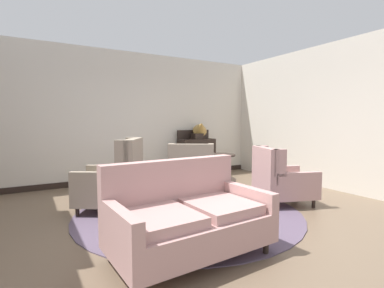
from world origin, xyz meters
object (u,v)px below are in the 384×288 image
Objects in this scene: armchair_foreground_right at (192,170)px; armchair_near_window at (280,180)px; coffee_table at (205,185)px; porcelain_vase at (202,170)px; side_table at (220,169)px; settee at (188,218)px; armchair_near_sideboard at (115,182)px; sideboard at (197,155)px; gramophone at (200,129)px.

armchair_foreground_right and armchair_near_window have the same top height.
porcelain_vase is at bearing -168.14° from coffee_table.
porcelain_vase is 0.41× the size of side_table.
armchair_near_sideboard reaches higher than settee.
porcelain_vase is at bearing 99.58° from armchair_near_window.
coffee_table is 1.27× the size of side_table.
side_table is (1.89, 2.07, 0.05)m from settee.
sideboard is (1.45, 2.58, -0.12)m from porcelain_vase.
settee is 2.37m from armchair_near_window.
sideboard is (0.88, 1.29, 0.12)m from armchair_foreground_right.
porcelain_vase reaches higher than side_table.
gramophone is (0.05, -0.09, 0.67)m from sideboard.
settee reaches higher than porcelain_vase.
sideboard is at bearing 157.03° from armchair_near_sideboard.
coffee_table is 0.23m from porcelain_vase.
gramophone is at bearing 53.28° from settee.
coffee_table is 0.80× the size of armchair_near_sideboard.
gramophone is (1.50, 2.49, 0.55)m from porcelain_vase.
side_table is at bearing 44.16° from settee.
armchair_foreground_right is at bearing 55.85° from settee.
armchair_near_sideboard reaches higher than armchair_foreground_right.
side_table is (1.00, 0.99, 0.01)m from coffee_table.
armchair_foreground_right reaches higher than side_table.
side_table is at bearing -106.65° from gramophone.
settee is 4.33m from gramophone.
armchair_foreground_right is at bearing 139.16° from armchair_near_sideboard.
sideboard is (1.39, 2.57, 0.10)m from coffee_table.
armchair_near_window reaches higher than porcelain_vase.
sideboard reaches higher than porcelain_vase.
porcelain_vase is 1.38m from settee.
gramophone is (1.44, 2.48, 0.77)m from coffee_table.
armchair_near_sideboard reaches higher than coffee_table.
coffee_table is 1.38m from armchair_near_sideboard.
settee is 4.31m from sideboard.
settee is at bearing 39.39° from armchair_near_sideboard.
coffee_table is at bearing 11.86° from porcelain_vase.
gramophone is (0.45, 1.49, 0.75)m from side_table.
armchair_foreground_right is at bearing 47.28° from armchair_near_window.
gramophone is (0.12, 2.73, 0.79)m from armchair_near_window.
porcelain_vase is at bearing -119.24° from sideboard.
armchair_near_window is 1.28m from side_table.
sideboard reaches higher than side_table.
settee reaches higher than armchair_foreground_right.
side_table is 1.63m from sideboard.
armchair_near_sideboard is 2.07× the size of gramophone.
porcelain_vase is 0.26× the size of sideboard.
armchair_foreground_right is at bearing -124.43° from sideboard.
armchair_near_sideboard reaches higher than armchair_near_window.
coffee_table is 1.38m from armchair_foreground_right.
armchair_near_window is 0.92× the size of sideboard.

